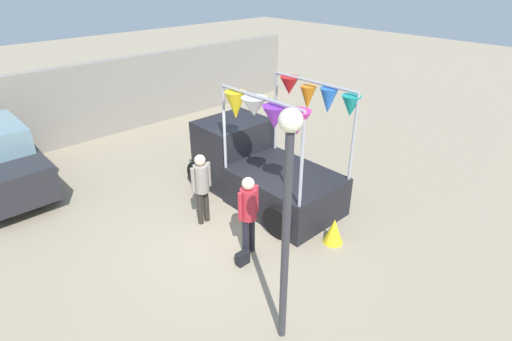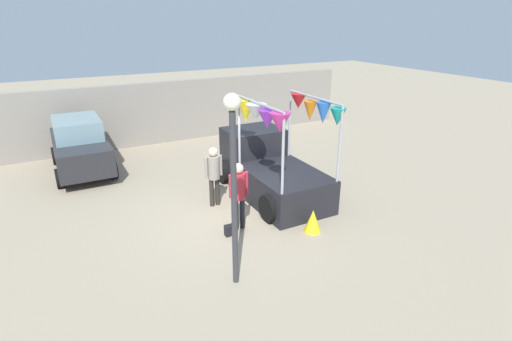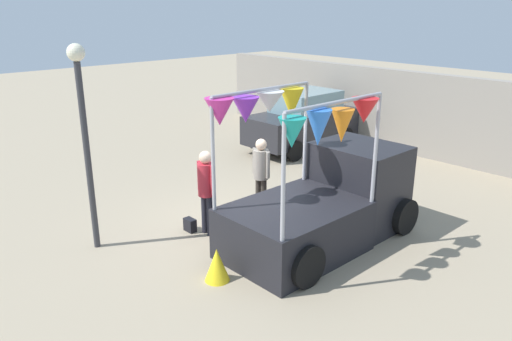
% 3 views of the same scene
% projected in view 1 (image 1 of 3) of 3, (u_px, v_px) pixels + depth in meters
% --- Properties ---
extents(ground_plane, '(60.00, 60.00, 0.00)m').
position_uv_depth(ground_plane, '(234.00, 229.00, 9.31)').
color(ground_plane, gray).
extents(vendor_truck, '(2.45, 4.12, 3.10)m').
position_uv_depth(vendor_truck, '(257.00, 163.00, 10.34)').
color(vendor_truck, black).
rests_on(vendor_truck, ground).
extents(person_customer, '(0.53, 0.34, 1.81)m').
position_uv_depth(person_customer, '(248.00, 208.00, 8.07)').
color(person_customer, black).
rests_on(person_customer, ground).
extents(person_vendor, '(0.53, 0.34, 1.77)m').
position_uv_depth(person_vendor, '(201.00, 182.00, 9.08)').
color(person_vendor, '#2D2823').
rests_on(person_vendor, ground).
extents(handbag, '(0.28, 0.16, 0.28)m').
position_uv_depth(handbag, '(243.00, 258.00, 8.17)').
color(handbag, black).
rests_on(handbag, ground).
extents(street_lamp, '(0.32, 0.32, 3.94)m').
position_uv_depth(street_lamp, '(287.00, 203.00, 5.49)').
color(street_lamp, '#333338').
rests_on(street_lamp, ground).
extents(brick_boundary_wall, '(18.00, 0.36, 2.60)m').
position_uv_depth(brick_boundary_wall, '(90.00, 102.00, 13.68)').
color(brick_boundary_wall, gray).
rests_on(brick_boundary_wall, ground).
extents(folded_kite_bundle_sunflower, '(0.59, 0.59, 0.60)m').
position_uv_depth(folded_kite_bundle_sunflower, '(334.00, 231.00, 8.74)').
color(folded_kite_bundle_sunflower, yellow).
rests_on(folded_kite_bundle_sunflower, ground).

